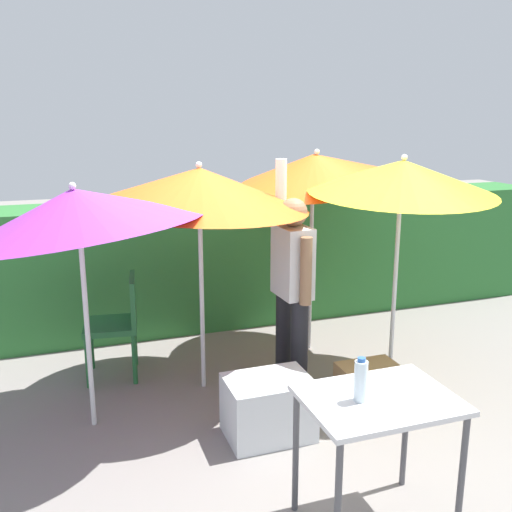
{
  "coord_description": "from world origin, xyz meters",
  "views": [
    {
      "loc": [
        -1.5,
        -4.03,
        2.25
      ],
      "look_at": [
        0.0,
        0.3,
        1.1
      ],
      "focal_mm": 40.82,
      "sensor_mm": 36.0,
      "label": 1
    }
  ],
  "objects": [
    {
      "name": "crate_cardboard",
      "position": [
        0.65,
        -0.49,
        0.18
      ],
      "size": [
        0.46,
        0.37,
        0.36
      ],
      "primitive_type": "cube",
      "color": "#9E7A4C",
      "rests_on": "ground_plane"
    },
    {
      "name": "umbrella_rainbow",
      "position": [
        1.13,
        -0.01,
        1.73
      ],
      "size": [
        1.52,
        1.53,
        1.92
      ],
      "color": "silver",
      "rests_on": "ground_plane"
    },
    {
      "name": "umbrella_navy",
      "position": [
        -0.45,
        0.35,
        1.67
      ],
      "size": [
        1.74,
        1.73,
        1.88
      ],
      "color": "silver",
      "rests_on": "ground_plane"
    },
    {
      "name": "ground_plane",
      "position": [
        0.0,
        0.0,
        0.0
      ],
      "size": [
        24.0,
        24.0,
        0.0
      ],
      "primitive_type": "plane",
      "color": "gray"
    },
    {
      "name": "umbrella_orange",
      "position": [
        0.73,
        0.77,
        1.74
      ],
      "size": [
        1.5,
        1.48,
        2.02
      ],
      "color": "silver",
      "rests_on": "ground_plane"
    },
    {
      "name": "hedge_row",
      "position": [
        0.0,
        1.84,
        0.67
      ],
      "size": [
        8.0,
        0.7,
        1.34
      ],
      "primitive_type": "cube",
      "color": "#2D7033",
      "rests_on": "ground_plane"
    },
    {
      "name": "folding_table",
      "position": [
        0.03,
        -1.61,
        0.68
      ],
      "size": [
        0.8,
        0.6,
        0.78
      ],
      "color": "#4C4C51",
      "rests_on": "ground_plane"
    },
    {
      "name": "person_vendor",
      "position": [
        0.21,
        0.04,
        0.93
      ],
      "size": [
        0.24,
        0.55,
        1.88
      ],
      "color": "black",
      "rests_on": "ground_plane"
    },
    {
      "name": "umbrella_yellow",
      "position": [
        -1.38,
        -0.01,
        1.6
      ],
      "size": [
        1.73,
        1.71,
        1.93
      ],
      "color": "silver",
      "rests_on": "ground_plane"
    },
    {
      "name": "cooler_box",
      "position": [
        -0.2,
        -0.55,
        0.22
      ],
      "size": [
        0.6,
        0.43,
        0.43
      ],
      "primitive_type": "cube",
      "color": "silver",
      "rests_on": "ground_plane"
    },
    {
      "name": "chair_plastic",
      "position": [
        -1.07,
        0.78,
        0.51
      ],
      "size": [
        0.5,
        0.5,
        0.89
      ],
      "color": "#236633",
      "rests_on": "ground_plane"
    },
    {
      "name": "bottle_water",
      "position": [
        -0.09,
        -1.6,
        0.89
      ],
      "size": [
        0.07,
        0.07,
        0.24
      ],
      "color": "silver",
      "rests_on": "folding_table"
    }
  ]
}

